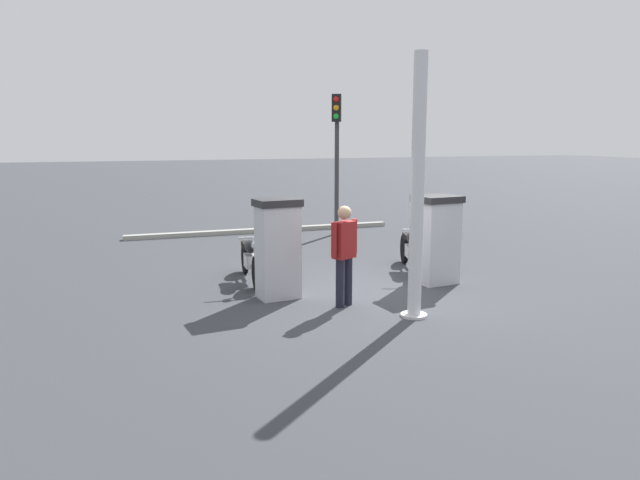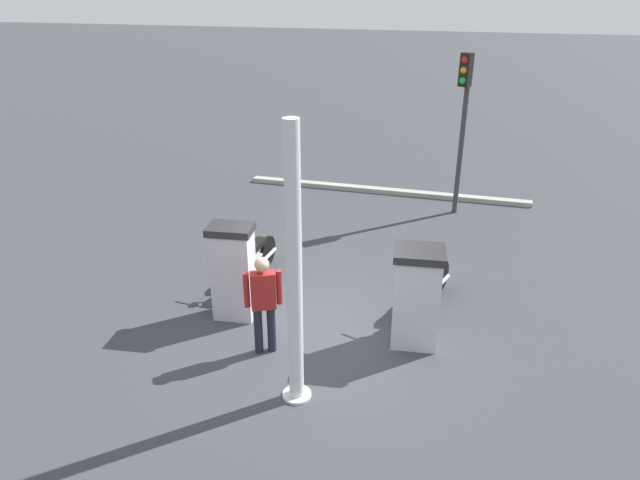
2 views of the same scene
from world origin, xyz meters
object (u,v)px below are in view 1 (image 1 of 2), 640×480
Objects in this scene: roadside_traffic_light at (337,140)px; canopy_support_pole at (417,194)px; fuel_pump_near at (436,239)px; motorcycle_far_pump at (250,258)px; motorcycle_near_pump at (411,249)px; attendant_person at (344,249)px; fuel_pump_far at (278,248)px.

roadside_traffic_light is 7.66m from canopy_support_pole.
motorcycle_far_pump is at bearing 68.42° from fuel_pump_near.
motorcycle_near_pump is 0.51× the size of canopy_support_pole.
motorcycle_far_pump is at bearing 85.49° from motorcycle_near_pump.
attendant_person is (-0.84, 2.17, 0.10)m from fuel_pump_near.
motorcycle_near_pump is 5.18m from roadside_traffic_light.
canopy_support_pole reaches higher than fuel_pump_near.
fuel_pump_far is (0.00, 3.01, 0.02)m from fuel_pump_near.
motorcycle_near_pump is 1.02× the size of motorcycle_far_pump.
fuel_pump_far reaches higher than fuel_pump_near.
attendant_person is 0.43× the size of roadside_traffic_light.
motorcycle_near_pump is at bearing -3.09° from fuel_pump_near.
fuel_pump_far is at bearing 43.11° from canopy_support_pole.
attendant_person is (-1.84, 2.22, 0.47)m from motorcycle_near_pump.
fuel_pump_near is 2.32m from attendant_person.
fuel_pump_near is at bearing -111.58° from motorcycle_far_pump.
canopy_support_pole is at bearing -136.89° from fuel_pump_far.
attendant_person is (-0.84, -0.84, 0.07)m from fuel_pump_far.
canopy_support_pole reaches higher than fuel_pump_far.
roadside_traffic_light is (5.71, -3.33, 1.73)m from fuel_pump_far.
canopy_support_pole is at bearing -149.11° from motorcycle_far_pump.
roadside_traffic_light reaches higher than motorcycle_far_pump.
fuel_pump_far is 2.56m from canopy_support_pole.
canopy_support_pole is (-2.72, 1.45, 1.40)m from motorcycle_near_pump.
motorcycle_far_pump is 0.51× the size of roadside_traffic_light.
motorcycle_near_pump is at bearing -50.33° from attendant_person.
fuel_pump_near is 0.82× the size of motorcycle_near_pump.
fuel_pump_near reaches higher than motorcycle_near_pump.
canopy_support_pole is (-1.72, -1.61, 1.00)m from fuel_pump_far.
fuel_pump_far is 1.33m from motorcycle_far_pump.
fuel_pump_near is 1.00× the size of attendant_person.
motorcycle_far_pump is 2.37m from attendant_person.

